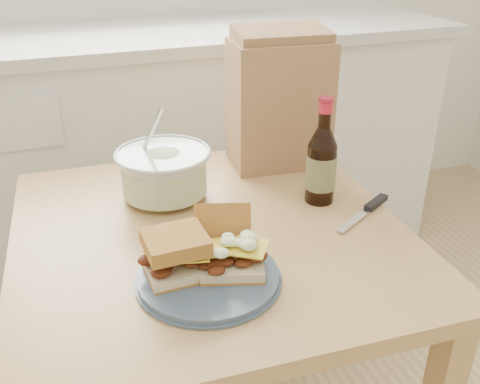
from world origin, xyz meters
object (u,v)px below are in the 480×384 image
object	(u,v)px
plate	(208,277)
dining_table	(211,267)
beer_bottle	(321,164)
coleslaw_bowl	(164,175)
paper_bag	(279,104)

from	to	relation	value
plate	dining_table	bearing A→B (deg)	71.96
dining_table	beer_bottle	size ratio (longest dim) A/B	3.44
coleslaw_bowl	paper_bag	bearing A→B (deg)	16.46
beer_bottle	paper_bag	distance (m)	0.25
dining_table	beer_bottle	xyz separation A→B (m)	(0.28, 0.04, 0.20)
coleslaw_bowl	beer_bottle	bearing A→B (deg)	-23.07
coleslaw_bowl	dining_table	bearing A→B (deg)	-72.84
dining_table	coleslaw_bowl	bearing A→B (deg)	110.10
paper_bag	dining_table	bearing A→B (deg)	-129.80
plate	coleslaw_bowl	world-z (taller)	coleslaw_bowl
dining_table	beer_bottle	bearing A→B (deg)	10.46
dining_table	plate	bearing A→B (deg)	-105.10
plate	coleslaw_bowl	xyz separation A→B (m)	(0.00, 0.36, 0.05)
coleslaw_bowl	beer_bottle	xyz separation A→B (m)	(0.34, -0.14, 0.04)
paper_bag	beer_bottle	bearing A→B (deg)	-84.40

